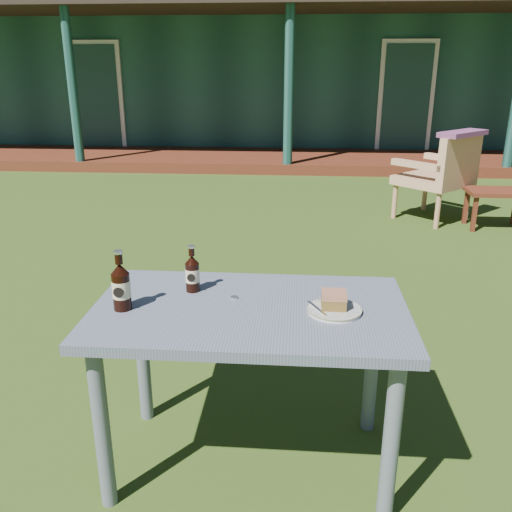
# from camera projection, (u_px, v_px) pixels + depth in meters

# --- Properties ---
(ground) EXTENTS (80.00, 80.00, 0.00)m
(ground) POSITION_uv_depth(u_px,v_px,m) (270.00, 304.00, 3.81)
(ground) COLOR #334916
(pavilion) EXTENTS (15.80, 8.30, 3.45)m
(pavilion) POSITION_uv_depth(u_px,v_px,m) (293.00, 64.00, 12.09)
(pavilion) COLOR #19433B
(pavilion) RESTS_ON ground
(cafe_table) EXTENTS (1.20, 0.70, 0.72)m
(cafe_table) POSITION_uv_depth(u_px,v_px,m) (250.00, 331.00, 2.10)
(cafe_table) COLOR slate
(cafe_table) RESTS_ON ground
(plate) EXTENTS (0.20, 0.20, 0.01)m
(plate) POSITION_uv_depth(u_px,v_px,m) (334.00, 310.00, 2.02)
(plate) COLOR silver
(plate) RESTS_ON cafe_table
(cake_slice) EXTENTS (0.09, 0.09, 0.06)m
(cake_slice) POSITION_uv_depth(u_px,v_px,m) (334.00, 300.00, 2.02)
(cake_slice) COLOR brown
(cake_slice) RESTS_ON plate
(fork) EXTENTS (0.07, 0.13, 0.00)m
(fork) POSITION_uv_depth(u_px,v_px,m) (317.00, 308.00, 2.01)
(fork) COLOR silver
(fork) RESTS_ON plate
(cola_bottle_near) EXTENTS (0.06, 0.06, 0.19)m
(cola_bottle_near) POSITION_uv_depth(u_px,v_px,m) (192.00, 273.00, 2.18)
(cola_bottle_near) COLOR black
(cola_bottle_near) RESTS_ON cafe_table
(cola_bottle_far) EXTENTS (0.07, 0.07, 0.23)m
(cola_bottle_far) POSITION_uv_depth(u_px,v_px,m) (121.00, 286.00, 2.01)
(cola_bottle_far) COLOR black
(cola_bottle_far) RESTS_ON cafe_table
(bottle_cap) EXTENTS (0.03, 0.03, 0.01)m
(bottle_cap) POSITION_uv_depth(u_px,v_px,m) (234.00, 297.00, 2.14)
(bottle_cap) COLOR silver
(bottle_cap) RESTS_ON cafe_table
(armchair_left) EXTENTS (0.93, 0.93, 0.91)m
(armchair_left) POSITION_uv_depth(u_px,v_px,m) (442.00, 173.00, 5.70)
(armchair_left) COLOR tan
(armchair_left) RESTS_ON ground
(floral_throw) EXTENTS (0.59, 0.58, 0.05)m
(floral_throw) POSITION_uv_depth(u_px,v_px,m) (463.00, 133.00, 5.42)
(floral_throw) COLOR #703962
(floral_throw) RESTS_ON armchair_left
(side_table) EXTENTS (0.60, 0.40, 0.40)m
(side_table) POSITION_uv_depth(u_px,v_px,m) (497.00, 195.00, 5.47)
(side_table) COLOR #562414
(side_table) RESTS_ON ground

